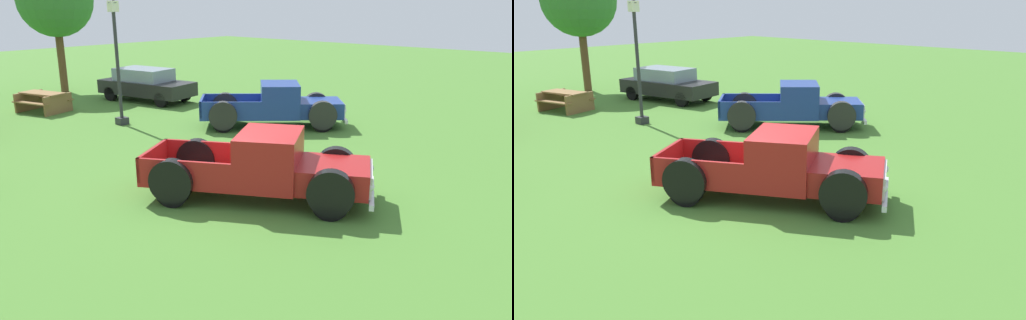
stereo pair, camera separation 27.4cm
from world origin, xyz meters
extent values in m
plane|color=#477A2D|center=(0.00, 0.00, 0.00)|extent=(80.00, 80.00, 0.00)
cube|color=maroon|center=(0.73, -1.91, 0.66)|extent=(2.06, 2.06, 0.55)
cube|color=silver|center=(1.11, -2.59, 0.66)|extent=(1.22, 0.72, 0.46)
sphere|color=silver|center=(1.63, -2.27, 0.68)|extent=(0.20, 0.20, 0.20)
sphere|color=silver|center=(0.56, -2.87, 0.68)|extent=(0.20, 0.20, 0.20)
cube|color=maroon|center=(0.04, -0.69, 0.96)|extent=(2.10, 1.96, 1.15)
cube|color=#8C9EA8|center=(0.34, -1.22, 1.21)|extent=(1.28, 0.74, 0.51)
cube|color=maroon|center=(-0.80, 0.79, 0.43)|extent=(2.49, 2.66, 0.10)
cube|color=maroon|center=(-0.10, 1.19, 0.76)|extent=(1.10, 1.87, 0.55)
cube|color=maroon|center=(-1.49, 0.40, 0.76)|extent=(1.10, 1.87, 0.55)
cube|color=maroon|center=(-1.29, 1.68, 0.76)|extent=(1.50, 0.89, 0.55)
cylinder|color=black|center=(1.46, -1.50, 0.38)|extent=(0.57, 0.77, 0.76)
cylinder|color=#B7B7BC|center=(1.47, -1.50, 0.38)|extent=(0.36, 0.38, 0.30)
cylinder|color=black|center=(1.46, -1.50, 0.57)|extent=(0.72, 0.98, 0.96)
cylinder|color=black|center=(-0.01, -2.33, 0.38)|extent=(0.57, 0.77, 0.76)
cylinder|color=#B7B7BC|center=(-0.02, -2.33, 0.38)|extent=(0.36, 0.38, 0.30)
cylinder|color=black|center=(-0.01, -2.33, 0.57)|extent=(0.72, 0.98, 0.96)
cylinder|color=black|center=(-0.19, 1.43, 0.38)|extent=(0.57, 0.77, 0.76)
cylinder|color=#B7B7BC|center=(-0.18, 1.43, 0.38)|extent=(0.36, 0.38, 0.30)
cylinder|color=black|center=(-0.19, 1.43, 0.57)|extent=(0.72, 0.98, 0.96)
cylinder|color=black|center=(-1.65, 0.60, 0.38)|extent=(0.57, 0.77, 0.76)
cylinder|color=#B7B7BC|center=(-1.66, 0.60, 0.38)|extent=(0.36, 0.38, 0.30)
cylinder|color=black|center=(-1.65, 0.60, 0.57)|extent=(0.72, 0.98, 0.96)
cube|color=silver|center=(1.13, -2.62, 0.34)|extent=(1.64, 0.98, 0.12)
cube|color=navy|center=(6.56, 2.49, 0.65)|extent=(2.13, 2.13, 0.55)
cube|color=silver|center=(7.08, 1.92, 0.65)|extent=(1.05, 0.96, 0.46)
sphere|color=silver|center=(7.52, 2.35, 0.68)|extent=(0.20, 0.20, 0.20)
sphere|color=silver|center=(6.62, 1.53, 0.68)|extent=(0.20, 0.20, 0.20)
cube|color=navy|center=(5.62, 3.53, 0.95)|extent=(2.11, 2.08, 1.15)
cube|color=#8C9EA8|center=(6.03, 3.08, 1.21)|extent=(1.09, 1.00, 0.51)
cube|color=navy|center=(4.48, 4.78, 0.43)|extent=(2.65, 2.68, 0.10)
cube|color=navy|center=(5.06, 5.32, 0.75)|extent=(1.47, 1.60, 0.55)
cube|color=navy|center=(3.89, 4.25, 0.75)|extent=(1.47, 1.60, 0.55)
cube|color=navy|center=(3.80, 5.53, 0.75)|extent=(1.29, 1.18, 0.55)
cylinder|color=black|center=(7.18, 3.06, 0.38)|extent=(0.67, 0.71, 0.76)
cylinder|color=#B7B7BC|center=(7.19, 3.07, 0.38)|extent=(0.38, 0.39, 0.30)
cylinder|color=black|center=(7.18, 3.06, 0.57)|extent=(0.85, 0.90, 0.96)
cylinder|color=black|center=(5.94, 1.93, 0.38)|extent=(0.67, 0.71, 0.76)
cylinder|color=#B7B7BC|center=(5.93, 1.92, 0.38)|extent=(0.38, 0.39, 0.30)
cylinder|color=black|center=(5.94, 1.93, 0.57)|extent=(0.85, 0.90, 0.96)
cylinder|color=black|center=(4.93, 5.53, 0.38)|extent=(0.67, 0.71, 0.76)
cylinder|color=#B7B7BC|center=(4.93, 5.54, 0.38)|extent=(0.38, 0.39, 0.30)
cylinder|color=black|center=(4.93, 5.53, 0.57)|extent=(0.85, 0.90, 0.96)
cylinder|color=black|center=(3.69, 4.40, 0.38)|extent=(0.67, 0.71, 0.76)
cylinder|color=#B7B7BC|center=(3.68, 4.39, 0.38)|extent=(0.38, 0.39, 0.30)
cylinder|color=black|center=(3.69, 4.40, 0.57)|extent=(0.85, 0.90, 0.96)
cube|color=silver|center=(7.11, 1.90, 0.34)|extent=(1.41, 1.30, 0.12)
cube|color=black|center=(5.47, 10.95, 0.61)|extent=(2.53, 4.55, 0.59)
cube|color=#7F939E|center=(5.45, 11.09, 1.17)|extent=(1.90, 2.64, 0.54)
cylinder|color=black|center=(6.51, 9.66, 0.31)|extent=(0.31, 0.65, 0.62)
cylinder|color=black|center=(4.98, 9.37, 0.31)|extent=(0.31, 0.65, 0.62)
cylinder|color=black|center=(5.97, 12.53, 0.31)|extent=(0.31, 0.65, 0.62)
cylinder|color=black|center=(4.43, 12.23, 0.31)|extent=(0.31, 0.65, 0.62)
cube|color=#2D2D33|center=(2.10, 7.97, 0.12)|extent=(0.36, 0.36, 0.25)
cylinder|color=#2D2D33|center=(2.10, 7.97, 2.07)|extent=(0.12, 0.12, 3.65)
cube|color=#F2EACC|center=(2.10, 7.97, 4.08)|extent=(0.28, 0.28, 0.36)
cone|color=#2D2D33|center=(2.10, 7.97, 4.26)|extent=(0.32, 0.32, 0.14)
cube|color=olive|center=(1.30, 12.17, 0.75)|extent=(1.26, 1.95, 0.06)
cube|color=olive|center=(1.88, 12.33, 0.45)|extent=(0.76, 1.81, 0.05)
cube|color=olive|center=(0.72, 12.01, 0.45)|extent=(0.76, 1.81, 0.05)
cube|color=olive|center=(1.51, 11.40, 0.38)|extent=(1.37, 0.46, 0.75)
cube|color=olive|center=(1.08, 12.94, 0.38)|extent=(1.37, 0.46, 0.75)
cylinder|color=brown|center=(4.27, 15.97, 1.52)|extent=(0.36, 0.36, 3.04)
camera|label=1|loc=(-8.05, -7.45, 4.21)|focal=35.54mm
camera|label=2|loc=(-7.87, -7.65, 4.21)|focal=35.54mm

